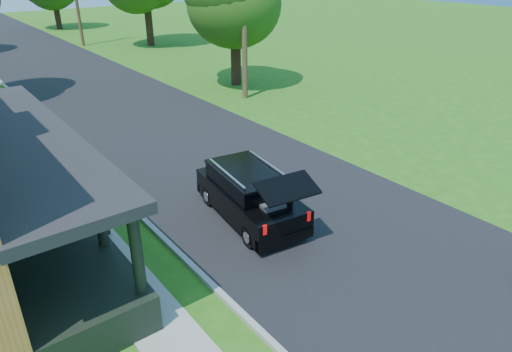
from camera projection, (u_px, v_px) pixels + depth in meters
ground at (375, 257)px, 11.93m from camera, size 140.00×140.00×0.00m
street at (100, 93)px, 26.26m from camera, size 8.00×120.00×0.02m
curb at (24, 106)px, 24.05m from camera, size 0.15×120.00×0.12m
black_suv at (250, 194)px, 13.39m from camera, size 2.23×4.58×2.05m
utility_pole_near at (244, 9)px, 23.37m from camera, size 1.77×0.41×9.03m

